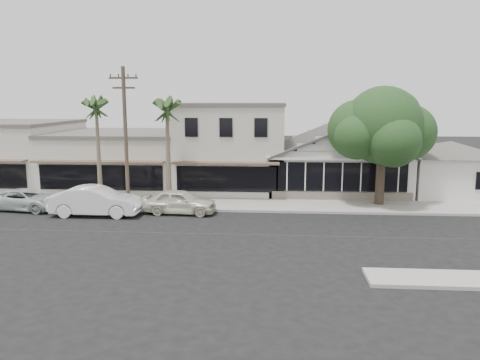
# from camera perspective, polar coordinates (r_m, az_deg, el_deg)

# --- Properties ---
(ground) EXTENTS (140.00, 140.00, 0.00)m
(ground) POSITION_cam_1_polar(r_m,az_deg,el_deg) (24.59, 3.30, -6.72)
(ground) COLOR black
(ground) RESTS_ON ground
(sidewalk_north) EXTENTS (90.00, 3.50, 0.15)m
(sidewalk_north) POSITION_cam_1_polar(r_m,az_deg,el_deg) (32.20, -10.89, -2.79)
(sidewalk_north) COLOR #9E9991
(sidewalk_north) RESTS_ON ground
(corner_shop) EXTENTS (10.40, 8.60, 5.10)m
(corner_shop) POSITION_cam_1_polar(r_m,az_deg,el_deg) (36.62, 11.52, 2.72)
(corner_shop) COLOR white
(corner_shop) RESTS_ON ground
(side_cottage) EXTENTS (6.00, 6.00, 3.00)m
(side_cottage) POSITION_cam_1_polar(r_m,az_deg,el_deg) (37.77, 24.08, 0.56)
(side_cottage) COLOR white
(side_cottage) RESTS_ON ground
(row_building_near) EXTENTS (8.00, 10.00, 6.50)m
(row_building_near) POSITION_cam_1_polar(r_m,az_deg,el_deg) (37.42, -0.92, 4.03)
(row_building_near) COLOR beige
(row_building_near) RESTS_ON ground
(row_building_midnear) EXTENTS (10.00, 10.00, 4.20)m
(row_building_midnear) POSITION_cam_1_polar(r_m,az_deg,el_deg) (39.38, -14.08, 2.34)
(row_building_midnear) COLOR beige
(row_building_midnear) RESTS_ON ground
(utility_pole) EXTENTS (1.80, 0.24, 9.00)m
(utility_pole) POSITION_cam_1_polar(r_m,az_deg,el_deg) (30.34, -13.77, 5.35)
(utility_pole) COLOR brown
(utility_pole) RESTS_ON ground
(car_0) EXTENTS (4.56, 2.06, 1.52)m
(car_0) POSITION_cam_1_polar(r_m,az_deg,el_deg) (29.16, -7.33, -2.62)
(car_0) COLOR beige
(car_0) RESTS_ON ground
(car_1) EXTENTS (5.46, 1.94, 1.79)m
(car_1) POSITION_cam_1_polar(r_m,az_deg,el_deg) (29.74, -17.16, -2.47)
(car_1) COLOR white
(car_1) RESTS_ON ground
(car_2) EXTENTS (5.08, 2.87, 1.34)m
(car_2) POSITION_cam_1_polar(r_m,az_deg,el_deg) (32.89, -24.58, -2.19)
(car_2) COLOR #B4C1BC
(car_2) RESTS_ON ground
(shade_tree) EXTENTS (7.09, 6.41, 7.87)m
(shade_tree) POSITION_cam_1_polar(r_m,az_deg,el_deg) (31.95, 16.81, 6.13)
(shade_tree) COLOR #423628
(shade_tree) RESTS_ON ground
(palm_east) EXTENTS (3.35, 3.35, 7.54)m
(palm_east) POSITION_cam_1_polar(r_m,az_deg,el_deg) (31.05, -8.90, 8.58)
(palm_east) COLOR #726651
(palm_east) RESTS_ON ground
(palm_mid) EXTENTS (2.54, 2.54, 7.50)m
(palm_mid) POSITION_cam_1_polar(r_m,az_deg,el_deg) (31.63, -17.12, 8.35)
(palm_mid) COLOR #726651
(palm_mid) RESTS_ON ground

